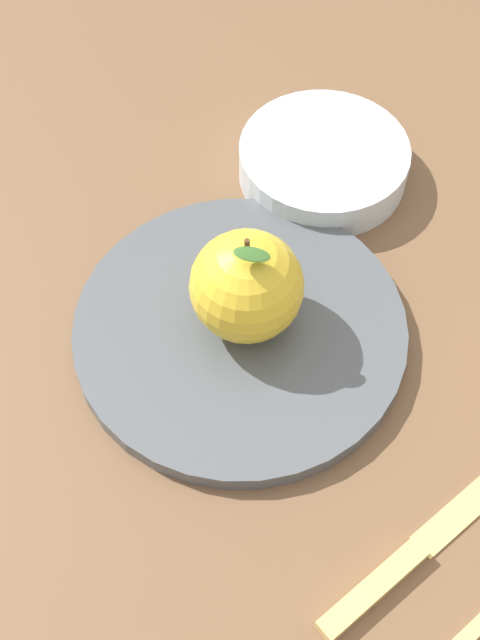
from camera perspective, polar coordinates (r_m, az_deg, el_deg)
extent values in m
plane|color=brown|center=(0.59, 2.62, -3.93)|extent=(2.40, 2.40, 0.00)
cylinder|color=#4C5156|center=(0.60, 0.00, -0.67)|extent=(0.24, 0.24, 0.01)
torus|color=#4C5156|center=(0.60, 0.00, -0.49)|extent=(0.24, 0.24, 0.01)
sphere|color=gold|center=(0.56, 0.46, 2.34)|extent=(0.08, 0.08, 0.08)
cylinder|color=#4C3319|center=(0.53, 0.49, 5.08)|extent=(0.00, 0.00, 0.01)
ellipsoid|color=#386628|center=(0.52, 0.83, 4.55)|extent=(0.02, 0.03, 0.01)
cylinder|color=silver|center=(0.70, 5.76, 10.80)|extent=(0.14, 0.14, 0.03)
torus|color=silver|center=(0.69, 5.85, 11.50)|extent=(0.14, 0.14, 0.01)
cylinder|color=#9FABB3|center=(0.69, 5.83, 11.38)|extent=(0.11, 0.11, 0.01)
cube|color=#D8B766|center=(0.53, 9.16, -17.83)|extent=(0.04, 0.08, 0.01)
cube|color=#D8B766|center=(0.54, 16.20, -19.51)|extent=(0.05, 0.12, 0.01)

